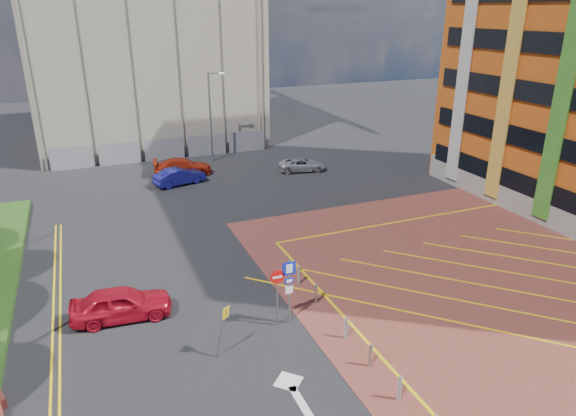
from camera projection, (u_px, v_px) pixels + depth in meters
ground at (287, 337)px, 21.95m from camera, size 140.00×140.00×0.00m
forecourt at (534, 277)px, 26.90m from camera, size 26.00×26.00×0.02m
lamp_back at (211, 114)px, 45.95m from camera, size 1.53×0.16×8.00m
sign_cluster at (285, 285)px, 22.20m from camera, size 1.17×0.12×3.20m
warning_sign at (223, 326)px, 20.29m from camera, size 0.71×0.41×2.25m
bollard_row at (354, 338)px, 21.16m from camera, size 0.14×11.14×0.90m
construction_building at (139, 31)px, 52.45m from camera, size 21.20×19.20×22.00m
construction_fence at (175, 148)px, 47.81m from camera, size 21.60×0.06×2.00m
car_red_left at (121, 304)px, 23.07m from camera, size 4.56×2.17×1.51m
car_blue_back at (180, 176)px, 40.85m from camera, size 4.34×2.43×1.35m
car_red_back at (183, 167)px, 43.29m from camera, size 5.05×2.74×1.39m
car_silver_back at (302, 165)px, 44.32m from camera, size 4.39×2.76×1.13m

